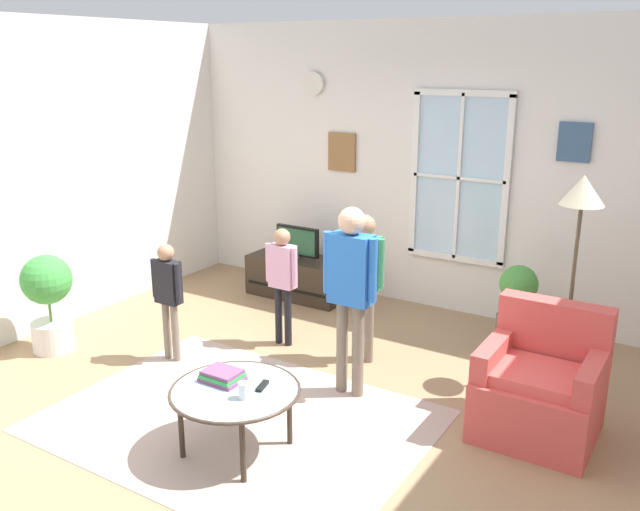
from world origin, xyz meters
name	(u,v)px	position (x,y,z in m)	size (l,w,h in m)	color
ground_plane	(269,418)	(0.00, 0.00, -0.01)	(6.06, 6.00, 0.02)	#9E7A56
back_wall	(431,168)	(0.01, 2.76, 1.41)	(5.46, 0.17, 2.82)	silver
side_wall_left	(4,184)	(-2.79, 0.00, 1.41)	(0.12, 5.40, 2.82)	silver
area_rug	(238,420)	(-0.15, -0.16, 0.00)	(2.60, 1.93, 0.01)	tan
tv_stand	(298,277)	(-1.23, 2.22, 0.21)	(1.06, 0.48, 0.43)	#2D2319
television	(297,241)	(-1.23, 2.22, 0.61)	(0.50, 0.08, 0.34)	#4C4C4C
armchair	(540,388)	(1.67, 0.82, 0.33)	(0.76, 0.74, 0.87)	#D14C47
coffee_table	(235,393)	(0.08, -0.45, 0.42)	(0.84, 0.84, 0.45)	#99B2B7
book_stack	(222,376)	(-0.07, -0.40, 0.48)	(0.26, 0.20, 0.07)	#81467A
cup	(244,391)	(0.20, -0.51, 0.49)	(0.07, 0.07, 0.11)	white
remote_near_books	(227,382)	(-0.02, -0.41, 0.45)	(0.04, 0.14, 0.02)	black
remote_near_cup	(262,386)	(0.21, -0.34, 0.45)	(0.04, 0.14, 0.02)	black
person_black_shirt	(168,289)	(-1.26, 0.34, 0.64)	(0.31, 0.14, 1.01)	#726656
person_pink_shirt	(282,273)	(-0.64, 1.11, 0.67)	(0.32, 0.15, 1.06)	black
person_blue_shirt	(351,280)	(0.31, 0.62, 0.91)	(0.44, 0.20, 1.45)	#726656
person_green_shirt	(364,271)	(0.12, 1.19, 0.79)	(0.38, 0.17, 1.26)	#726656
potted_plant_by_window	(517,306)	(1.12, 2.17, 0.37)	(0.34, 0.34, 0.74)	#4C565B
potted_plant_corner	(48,296)	(-2.28, -0.06, 0.50)	(0.43, 0.43, 0.86)	silver
floor_lamp	(581,212)	(1.66, 1.62, 1.39)	(0.32, 0.32, 1.66)	black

